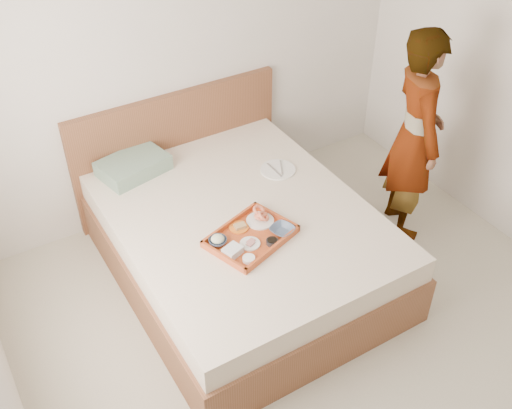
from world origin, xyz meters
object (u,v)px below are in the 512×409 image
object	(u,v)px
dinner_plate	(278,170)
person	(415,137)
bed	(242,243)
tray	(251,236)

from	to	relation	value
dinner_plate	person	bearing A→B (deg)	-28.80
bed	tray	xyz separation A→B (m)	(-0.08, -0.25, 0.29)
bed	tray	world-z (taller)	tray
bed	dinner_plate	size ratio (longest dim) A/B	8.00
dinner_plate	tray	bearing A→B (deg)	-135.48
tray	dinner_plate	distance (m)	0.76
tray	dinner_plate	size ratio (longest dim) A/B	2.05
tray	person	xyz separation A→B (m)	(1.36, 0.08, 0.23)
bed	person	bearing A→B (deg)	-7.61
bed	person	distance (m)	1.40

